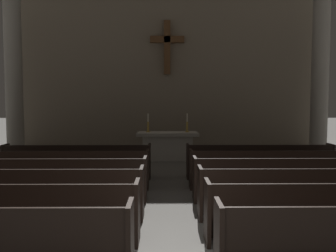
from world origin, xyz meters
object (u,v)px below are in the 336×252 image
at_px(pew_left_row_5, 66,169).
at_px(pew_right_row_6, 259,161).
at_px(pew_right_row_5, 272,169).
at_px(column_right_third, 320,64).
at_px(pew_left_row_3, 32,193).
at_px(pew_left_row_4, 52,180).
at_px(pew_left_row_6, 77,161).
at_px(pew_left_row_2, 5,213).
at_px(candlestick_left, 148,126).
at_px(column_left_third, 13,64).
at_px(pew_right_row_3, 309,193).
at_px(pew_right_row_4, 287,179).
at_px(altar, 168,145).
at_px(candlestick_right, 187,126).

distance_m(pew_left_row_5, pew_right_row_6, 5.13).
xyz_separation_m(pew_right_row_5, column_right_third, (3.09, 4.64, 2.99)).
bearing_deg(pew_left_row_3, pew_left_row_4, 90.00).
bearing_deg(column_right_third, pew_left_row_6, -156.64).
distance_m(pew_left_row_2, column_right_third, 11.81).
bearing_deg(candlestick_left, column_left_third, 175.67).
bearing_deg(pew_left_row_6, pew_right_row_3, -34.44).
height_order(pew_right_row_4, column_left_third, column_left_third).
distance_m(pew_left_row_3, pew_left_row_6, 3.43).
relative_size(pew_left_row_6, pew_right_row_3, 1.00).
height_order(pew_left_row_4, candlestick_left, candlestick_left).
height_order(pew_right_row_5, column_left_third, column_left_third).
distance_m(pew_right_row_5, column_right_third, 6.32).
height_order(pew_left_row_2, pew_right_row_3, same).
bearing_deg(column_right_third, altar, -176.21).
distance_m(pew_left_row_3, pew_right_row_4, 5.13).
distance_m(pew_left_row_6, pew_right_row_4, 5.50).
relative_size(column_left_third, altar, 3.23).
distance_m(pew_left_row_5, pew_right_row_3, 5.50).
bearing_deg(pew_left_row_6, pew_left_row_3, -90.00).
distance_m(pew_left_row_5, candlestick_left, 4.69).
bearing_deg(pew_right_row_5, pew_right_row_4, -90.00).
distance_m(pew_right_row_4, column_left_third, 10.38).
bearing_deg(pew_left_row_2, pew_left_row_4, 90.00).
relative_size(pew_right_row_5, column_left_third, 0.56).
xyz_separation_m(column_left_third, altar, (5.59, -0.37, -2.93)).
bearing_deg(pew_left_row_4, pew_right_row_6, 24.57).
bearing_deg(pew_right_row_4, pew_right_row_6, 90.00).
bearing_deg(candlestick_left, pew_right_row_4, -59.39).
bearing_deg(column_right_third, pew_right_row_5, -123.64).
height_order(pew_right_row_3, candlestick_right, candlestick_right).
xyz_separation_m(pew_left_row_6, column_left_third, (-3.09, 3.49, 2.99)).
bearing_deg(column_right_third, column_left_third, 180.00).
bearing_deg(pew_right_row_3, pew_left_row_5, 155.43).
xyz_separation_m(pew_left_row_4, pew_right_row_5, (5.00, 1.14, 0.00)).
distance_m(pew_left_row_3, pew_right_row_6, 6.07).
relative_size(pew_left_row_4, pew_left_row_6, 1.00).
relative_size(pew_left_row_5, pew_right_row_4, 1.00).
bearing_deg(pew_right_row_6, pew_left_row_6, 180.00).
height_order(pew_left_row_4, pew_left_row_5, same).
height_order(pew_left_row_2, altar, altar).
height_order(pew_left_row_2, pew_left_row_4, same).
distance_m(pew_left_row_5, pew_right_row_5, 5.00).
bearing_deg(altar, pew_left_row_6, -128.69).
xyz_separation_m(pew_left_row_5, pew_right_row_5, (5.00, 0.00, 0.00)).
distance_m(pew_left_row_4, pew_left_row_6, 2.29).
bearing_deg(pew_left_row_6, column_left_third, 131.46).
height_order(pew_right_row_3, candlestick_left, candlestick_left).
height_order(pew_left_row_6, candlestick_right, candlestick_right).
bearing_deg(pew_left_row_2, pew_left_row_5, 90.00).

